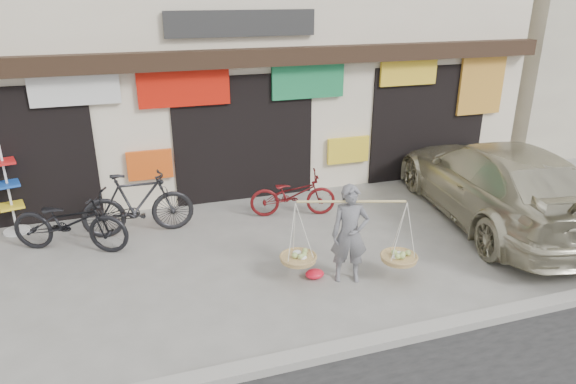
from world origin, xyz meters
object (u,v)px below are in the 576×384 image
object	(u,v)px
bike_0	(70,222)
suv	(496,182)
street_vendor	(350,238)
bike_2	(293,194)
bike_1	(138,204)
display_rack	(10,198)

from	to	relation	value
bike_0	suv	size ratio (longest dim) A/B	0.36
street_vendor	bike_0	distance (m)	4.87
bike_2	suv	world-z (taller)	suv
bike_2	suv	bearing A→B (deg)	-98.10
street_vendor	bike_1	distance (m)	4.10
bike_1	bike_2	distance (m)	3.02
suv	display_rack	bearing A→B (deg)	-5.81
bike_2	display_rack	world-z (taller)	display_rack
suv	display_rack	xyz separation A→B (m)	(-9.01, 2.29, -0.10)
bike_0	suv	world-z (taller)	suv
suv	street_vendor	bearing A→B (deg)	27.05
bike_0	display_rack	distance (m)	1.56
suv	display_rack	distance (m)	9.30
bike_1	bike_2	bearing A→B (deg)	-90.08
bike_0	bike_1	bearing A→B (deg)	-51.31
bike_2	street_vendor	bearing A→B (deg)	-166.69
bike_0	bike_2	distance (m)	4.19
display_rack	street_vendor	bearing A→B (deg)	-33.75
bike_1	bike_2	size ratio (longest dim) A/B	1.17
street_vendor	bike_1	size ratio (longest dim) A/B	1.02
bike_1	bike_0	bearing A→B (deg)	106.46
suv	bike_2	bearing A→B (deg)	-12.24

